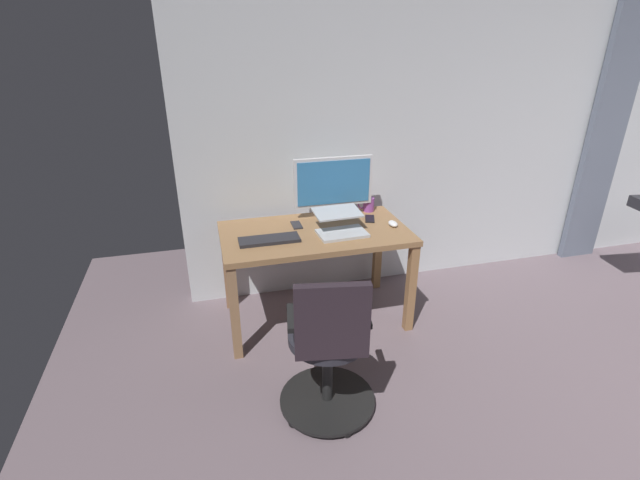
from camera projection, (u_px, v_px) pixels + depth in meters
The scene contains 11 objects.
back_room_partition at pixel (545, 121), 3.95m from camera, with size 6.27×0.10×2.62m, color silver.
curtain_right_panel at pixel (605, 138), 4.05m from camera, with size 0.37×0.06×2.32m, color slate.
desk at pixel (315, 243), 3.26m from camera, with size 1.33×0.73×0.73m.
office_chair at pixel (329, 352), 2.46m from camera, with size 0.56×0.56×0.93m.
computer_monitor at pixel (333, 184), 3.38m from camera, with size 0.60×0.18×0.46m.
computer_keyboard at pixel (269, 240), 3.05m from camera, with size 0.41×0.14×0.02m, color #232328.
laptop at pixel (340, 225), 3.18m from camera, with size 0.35×0.34×0.14m.
computer_mouse at pixel (393, 224), 3.30m from camera, with size 0.06×0.10×0.04m, color white.
cell_phone_face_up at pixel (297, 225), 3.31m from camera, with size 0.07×0.14×0.01m, color #232328.
cell_phone_by_monitor at pixel (370, 219), 3.42m from camera, with size 0.07×0.14×0.01m, color black.
mug_coffee at pixel (368, 204), 3.57m from camera, with size 0.14×0.09×0.11m.
Camera 1 is at (2.94, 0.33, 2.00)m, focal length 25.44 mm.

